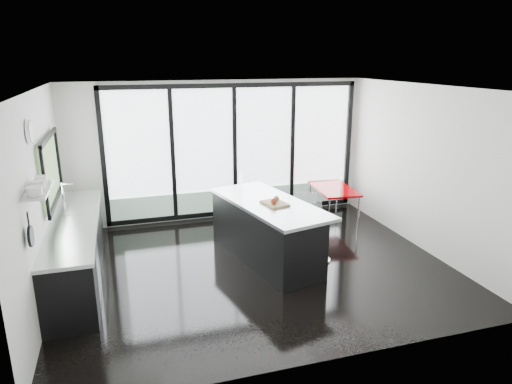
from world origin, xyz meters
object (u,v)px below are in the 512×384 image
object	(u,v)px
red_table	(333,203)
bar_stool_near	(317,240)
island	(265,230)
bar_stool_far	(308,229)

from	to	relation	value
red_table	bar_stool_near	bearing A→B (deg)	-123.40
island	bar_stool_near	bearing A→B (deg)	-22.56
bar_stool_near	red_table	xyz separation A→B (m)	(1.15, 1.74, -0.03)
bar_stool_far	red_table	world-z (taller)	bar_stool_far
bar_stool_near	bar_stool_far	xyz separation A→B (m)	(0.02, 0.43, 0.02)
island	bar_stool_near	xyz separation A→B (m)	(0.78, -0.32, -0.13)
island	bar_stool_far	xyz separation A→B (m)	(0.80, 0.10, -0.11)
bar_stool_near	island	bearing A→B (deg)	146.48
bar_stool_far	red_table	bearing A→B (deg)	59.21
bar_stool_near	bar_stool_far	bearing A→B (deg)	76.17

